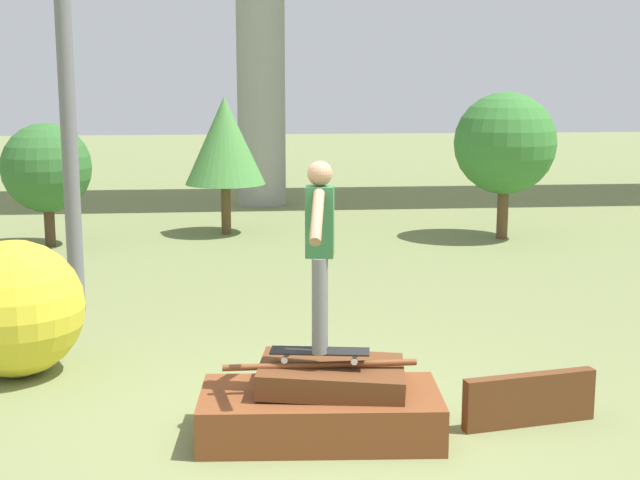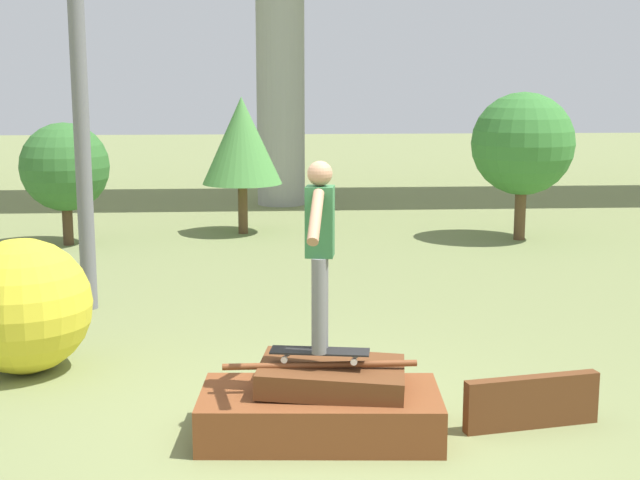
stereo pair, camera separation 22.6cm
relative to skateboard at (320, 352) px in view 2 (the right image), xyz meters
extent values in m
plane|color=olive|center=(0.00, -0.03, -0.71)|extent=(80.00, 80.00, 0.00)
cube|color=brown|center=(0.00, -0.03, -0.52)|extent=(2.02, 1.09, 0.38)
cube|color=#5B3319|center=(0.10, 0.05, -0.23)|extent=(1.30, 0.98, 0.24)
cylinder|color=brown|center=(0.00, -0.03, -0.10)|extent=(1.58, 0.05, 0.05)
cube|color=#5B3319|center=(1.79, 0.04, -0.49)|extent=(1.20, 0.34, 0.45)
cube|color=black|center=(0.00, 0.00, 0.01)|extent=(0.83, 0.34, 0.01)
cylinder|color=silver|center=(0.29, 0.04, -0.05)|extent=(0.06, 0.04, 0.05)
cylinder|color=silver|center=(0.26, -0.13, -0.05)|extent=(0.06, 0.04, 0.05)
cylinder|color=silver|center=(-0.26, 0.13, -0.05)|extent=(0.06, 0.04, 0.05)
cylinder|color=silver|center=(-0.29, -0.04, -0.05)|extent=(0.06, 0.04, 0.05)
cylinder|color=slate|center=(0.01, 0.08, 0.40)|extent=(0.12, 0.12, 0.78)
cylinder|color=slate|center=(-0.01, -0.08, 0.40)|extent=(0.12, 0.12, 0.78)
cube|color=#2D6638|center=(0.00, 0.00, 1.08)|extent=(0.25, 0.24, 0.56)
sphere|color=#A37556|center=(0.00, 0.00, 1.46)|extent=(0.20, 0.20, 0.20)
cylinder|color=#A37556|center=(0.05, 0.33, 1.16)|extent=(0.17, 0.51, 0.38)
cylinder|color=#A37556|center=(-0.05, -0.33, 1.16)|extent=(0.17, 0.51, 0.38)
cylinder|color=#9E9E99|center=(0.00, 13.70, 2.86)|extent=(1.10, 1.10, 7.15)
cylinder|color=slate|center=(-2.67, 4.29, 2.89)|extent=(0.20, 0.20, 7.21)
cylinder|color=#4C3823|center=(-3.88, 8.77, -0.35)|extent=(0.18, 0.18, 0.73)
sphere|color=#336B2D|center=(-3.88, 8.77, 0.67)|extent=(1.54, 1.54, 1.54)
cylinder|color=brown|center=(-0.82, 9.76, -0.24)|extent=(0.18, 0.18, 0.95)
cone|color=#4C8E42|center=(-0.82, 9.76, 1.05)|extent=(1.49, 1.49, 1.62)
cylinder|color=brown|center=(4.22, 8.77, -0.23)|extent=(0.20, 0.20, 0.96)
sphere|color=#387A33|center=(4.22, 8.77, 1.03)|extent=(1.84, 1.84, 1.84)
sphere|color=gold|center=(-2.84, 1.81, -0.04)|extent=(1.35, 1.35, 1.35)
camera|label=1|loc=(-0.68, -6.93, 2.20)|focal=50.00mm
camera|label=2|loc=(-0.46, -6.94, 2.20)|focal=50.00mm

